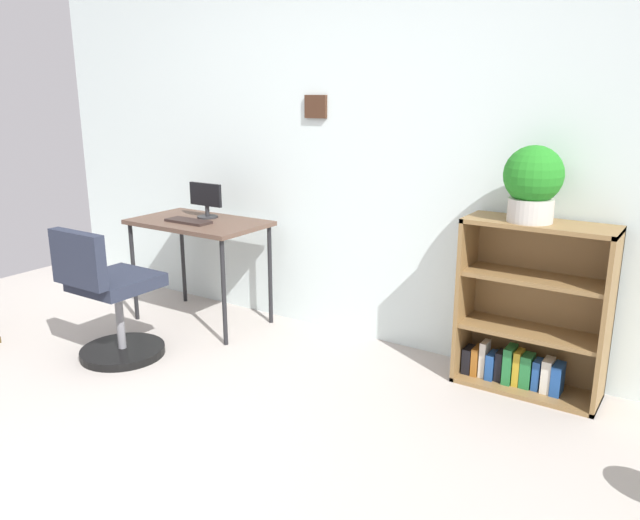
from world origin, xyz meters
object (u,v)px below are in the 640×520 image
object	(u,v)px
desk	(199,230)
monitor	(206,199)
keyboard	(188,221)
bookshelf_low	(531,315)
potted_plant_on_shelf	(533,182)
office_chair	(110,302)

from	to	relation	value
desk	monitor	world-z (taller)	monitor
desk	keyboard	distance (m)	0.12
bookshelf_low	potted_plant_on_shelf	distance (m)	0.74
desk	keyboard	size ratio (longest dim) A/B	2.81
desk	bookshelf_low	bearing A→B (deg)	6.18
office_chair	bookshelf_low	size ratio (longest dim) A/B	0.89
monitor	desk	bearing A→B (deg)	-80.32
potted_plant_on_shelf	desk	bearing A→B (deg)	-175.19
monitor	keyboard	distance (m)	0.23
desk	monitor	distance (m)	0.22
desk	keyboard	bearing A→B (deg)	-97.31
monitor	bookshelf_low	size ratio (longest dim) A/B	0.29
monitor	keyboard	size ratio (longest dim) A/B	0.83
office_chair	potted_plant_on_shelf	distance (m)	2.54
office_chair	monitor	bearing A→B (deg)	91.22
monitor	office_chair	size ratio (longest dim) A/B	0.33
office_chair	desk	bearing A→B (deg)	90.12
bookshelf_low	office_chair	bearing A→B (deg)	-155.27
office_chair	potted_plant_on_shelf	world-z (taller)	potted_plant_on_shelf
desk	office_chair	xyz separation A→B (m)	(0.00, -0.79, -0.31)
desk	potted_plant_on_shelf	bearing A→B (deg)	4.81
keyboard	monitor	bearing A→B (deg)	91.84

